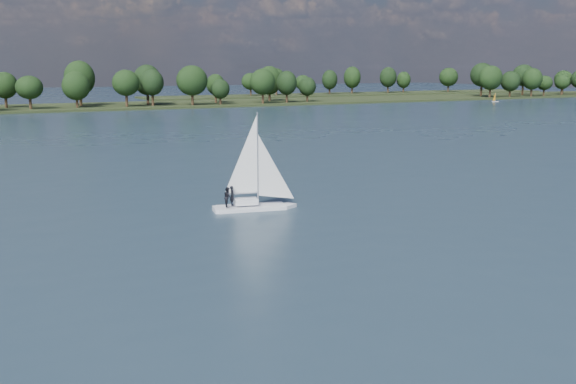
% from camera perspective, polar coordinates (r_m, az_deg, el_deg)
% --- Properties ---
extents(ground, '(700.00, 700.00, 0.00)m').
position_cam_1_polar(ground, '(118.98, -17.64, 3.89)').
color(ground, '#233342').
rests_on(ground, ground).
extents(far_shore, '(660.00, 40.00, 1.50)m').
position_cam_1_polar(far_shore, '(229.92, -22.10, 6.82)').
color(far_shore, black).
rests_on(far_shore, ground).
extents(far_shore_back, '(220.00, 30.00, 1.40)m').
position_cam_1_polar(far_shore_back, '(329.37, 6.34, 8.59)').
color(far_shore_back, black).
rests_on(far_shore_back, ground).
extents(sailboat, '(7.84, 3.43, 9.98)m').
position_cam_1_polar(sailboat, '(62.44, -3.39, 0.89)').
color(sailboat, white).
rests_on(sailboat, ground).
extents(dinghy_orange, '(2.55, 1.06, 4.04)m').
position_cam_1_polar(dinghy_orange, '(273.00, 17.94, 7.84)').
color(dinghy_orange, silver).
rests_on(dinghy_orange, ground).
extents(treeline, '(562.58, 74.50, 18.17)m').
position_cam_1_polar(treeline, '(225.97, -24.13, 8.68)').
color(treeline, black).
rests_on(treeline, ground).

